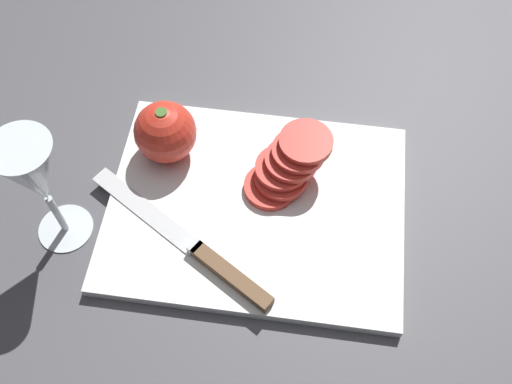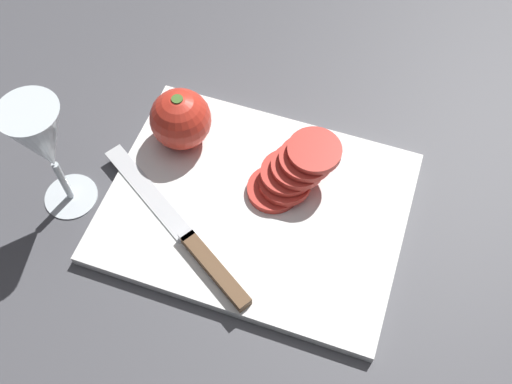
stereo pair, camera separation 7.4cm
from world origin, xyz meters
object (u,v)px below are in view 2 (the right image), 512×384
wine_glass (43,143)px  whole_tomato (181,119)px  tomato_slice_stack_near (294,170)px  knife (199,251)px

wine_glass → whole_tomato: wine_glass is taller
tomato_slice_stack_near → knife: bearing=59.7°
whole_tomato → tomato_slice_stack_near: 0.16m
whole_tomato → tomato_slice_stack_near: whole_tomato is taller
tomato_slice_stack_near → wine_glass: bearing=21.5°
wine_glass → tomato_slice_stack_near: size_ratio=1.68×
wine_glass → tomato_slice_stack_near: (-0.27, -0.11, -0.08)m
wine_glass → tomato_slice_stack_near: bearing=-158.5°
wine_glass → knife: size_ratio=0.70×
whole_tomato → tomato_slice_stack_near: (-0.16, 0.02, -0.01)m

